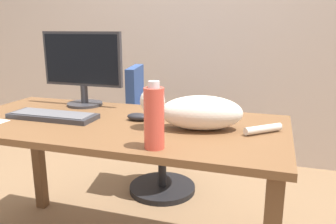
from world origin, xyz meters
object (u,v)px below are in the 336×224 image
(office_chair, at_px, (155,140))
(monitor, at_px, (82,66))
(keyboard, at_px, (53,116))
(computer_mouse, at_px, (138,117))
(cat, at_px, (196,111))
(water_bottle, at_px, (154,117))

(office_chair, bearing_deg, monitor, -115.86)
(monitor, bearing_deg, office_chair, 64.14)
(keyboard, relative_size, computer_mouse, 4.00)
(keyboard, height_order, cat, cat)
(office_chair, bearing_deg, cat, -58.56)
(cat, distance_m, computer_mouse, 0.31)
(office_chair, height_order, keyboard, office_chair)
(cat, xyz_separation_m, water_bottle, (-0.09, -0.28, 0.04))
(office_chair, distance_m, computer_mouse, 0.82)
(office_chair, relative_size, computer_mouse, 8.32)
(office_chair, distance_m, keyboard, 0.91)
(computer_mouse, xyz_separation_m, water_bottle, (0.21, -0.34, 0.10))
(monitor, height_order, water_bottle, monitor)
(office_chair, distance_m, cat, 1.00)
(office_chair, distance_m, water_bottle, 1.21)
(keyboard, bearing_deg, computer_mouse, 12.80)
(keyboard, distance_m, water_bottle, 0.67)
(keyboard, xyz_separation_m, cat, (0.71, 0.04, 0.07))
(keyboard, height_order, computer_mouse, computer_mouse)
(computer_mouse, bearing_deg, water_bottle, -58.51)
(computer_mouse, bearing_deg, monitor, 153.60)
(computer_mouse, bearing_deg, office_chair, 103.64)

